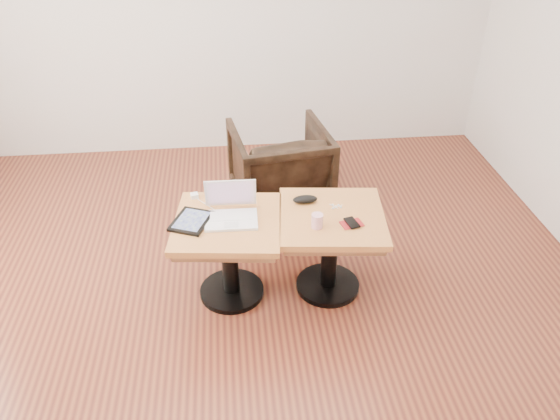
{
  "coord_description": "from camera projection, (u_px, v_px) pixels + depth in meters",
  "views": [
    {
      "loc": [
        -0.03,
        -2.36,
        2.31
      ],
      "look_at": [
        0.24,
        0.21,
        0.6
      ],
      "focal_mm": 35.0,
      "sensor_mm": 36.0,
      "label": 1
    }
  ],
  "objects": [
    {
      "name": "tablet",
      "position": [
        192.0,
        221.0,
        3.08
      ],
      "size": [
        0.27,
        0.3,
        0.02
      ],
      "rotation": [
        0.0,
        0.0,
        -0.39
      ],
      "color": "black",
      "rests_on": "side_table_left"
    },
    {
      "name": "earbuds_tangle",
      "position": [
        336.0,
        206.0,
        3.21
      ],
      "size": [
        0.07,
        0.05,
        0.01
      ],
      "color": "white",
      "rests_on": "side_table_right"
    },
    {
      "name": "side_table_right",
      "position": [
        331.0,
        234.0,
        3.23
      ],
      "size": [
        0.67,
        0.67,
        0.55
      ],
      "rotation": [
        0.0,
        0.0,
        -0.1
      ],
      "color": "black",
      "rests_on": "ground"
    },
    {
      "name": "side_table_left",
      "position": [
        229.0,
        240.0,
        3.18
      ],
      "size": [
        0.67,
        0.67,
        0.55
      ],
      "rotation": [
        0.0,
        0.0,
        -0.12
      ],
      "color": "black",
      "rests_on": "ground"
    },
    {
      "name": "phone_on_sleeve",
      "position": [
        352.0,
        223.0,
        3.07
      ],
      "size": [
        0.14,
        0.12,
        0.01
      ],
      "rotation": [
        0.0,
        0.0,
        0.24
      ],
      "color": "maroon",
      "rests_on": "side_table_right"
    },
    {
      "name": "room_shell",
      "position": [
        233.0,
        102.0,
        2.49
      ],
      "size": [
        4.52,
        4.52,
        2.71
      ],
      "color": "#491D16",
      "rests_on": "ground"
    },
    {
      "name": "striped_cup",
      "position": [
        317.0,
        221.0,
        3.03
      ],
      "size": [
        0.07,
        0.07,
        0.08
      ],
      "primitive_type": "cylinder",
      "rotation": [
        0.0,
        0.0,
        -0.02
      ],
      "color": "#C64B6D",
      "rests_on": "side_table_right"
    },
    {
      "name": "charging_adapter",
      "position": [
        194.0,
        196.0,
        3.3
      ],
      "size": [
        0.05,
        0.05,
        0.03
      ],
      "primitive_type": "cube",
      "rotation": [
        0.0,
        0.0,
        0.22
      ],
      "color": "white",
      "rests_on": "side_table_left"
    },
    {
      "name": "laptop",
      "position": [
        231.0,
        211.0,
        3.11
      ],
      "size": [
        0.3,
        0.27,
        0.21
      ],
      "rotation": [
        0.0,
        0.0,
        -0.03
      ],
      "color": "white",
      "rests_on": "side_table_left"
    },
    {
      "name": "glasses_case",
      "position": [
        305.0,
        199.0,
        3.25
      ],
      "size": [
        0.15,
        0.07,
        0.05
      ],
      "primitive_type": "ellipsoid",
      "rotation": [
        0.0,
        0.0,
        0.04
      ],
      "color": "black",
      "rests_on": "side_table_right"
    },
    {
      "name": "armchair",
      "position": [
        280.0,
        167.0,
        4.1
      ],
      "size": [
        0.78,
        0.8,
        0.64
      ],
      "primitive_type": "imported",
      "rotation": [
        0.0,
        0.0,
        3.29
      ],
      "color": "black",
      "rests_on": "ground"
    }
  ]
}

